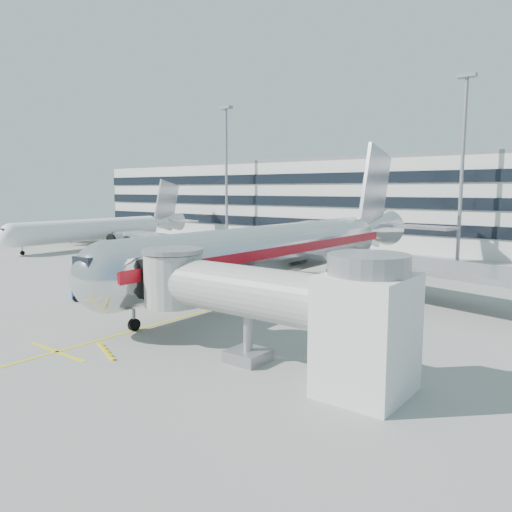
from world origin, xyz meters
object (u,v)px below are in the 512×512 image
Objects in this scene: main_jet at (289,247)px; ramp_worker at (106,288)px; cargo_container_left at (104,280)px; cargo_container_front at (139,286)px; baggage_tug at (87,292)px; belt_loader at (168,294)px; cargo_container_right at (141,280)px.

main_jet reaches higher than ramp_worker.
cargo_container_front is (5.47, 0.14, 0.01)m from cargo_container_left.
cargo_container_left is 0.96× the size of ramp_worker.
baggage_tug reaches higher than cargo_container_front.
ramp_worker reaches higher than cargo_container_left.
main_jet reaches higher than belt_loader.
ramp_worker is at bearing 73.18° from baggage_tug.
cargo_container_left is 5.47m from cargo_container_front.
cargo_container_left is at bearing 120.22° from ramp_worker.
cargo_container_left is 5.19m from ramp_worker.
baggage_tug is at bearing -81.96° from cargo_container_right.
baggage_tug reaches higher than cargo_container_right.
belt_loader reaches higher than baggage_tug.
belt_loader is at bearing -5.81° from cargo_container_front.
cargo_container_left is (-15.14, -11.60, -3.41)m from main_jet.
cargo_container_right is at bearing 158.30° from belt_loader.
cargo_container_front is at bearing 174.19° from belt_loader.
cargo_container_right is at bearing -143.71° from main_jet.
belt_loader is 7.88m from cargo_container_right.
ramp_worker is at bearing -32.78° from cargo_container_left.
belt_loader is 6.32m from ramp_worker.
main_jet is 25.37× the size of ramp_worker.
cargo_container_front is (1.62, 4.63, -0.01)m from baggage_tug.
cargo_container_left is (-10.17, 0.34, 0.10)m from belt_loader.
main_jet is at bearing 67.41° from belt_loader.
main_jet is at bearing 37.46° from cargo_container_left.
cargo_container_left is 1.04× the size of cargo_container_front.
belt_loader reaches higher than cargo_container_front.
cargo_container_front is at bearing 42.32° from ramp_worker.
main_jet reaches higher than cargo_container_left.
ramp_worker is (0.51, 1.69, 0.17)m from baggage_tug.
cargo_container_right is at bearing 78.68° from ramp_worker.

